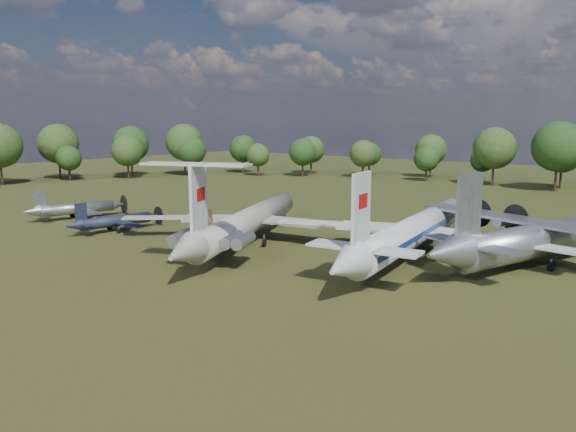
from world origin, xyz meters
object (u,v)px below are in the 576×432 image
Objects in this scene: small_prop_west at (116,223)px; small_prop_northwest at (78,211)px; tu104_jet at (414,236)px; person_on_il62 at (210,217)px; an12_transport at (538,244)px; il62_airliner at (249,226)px.

small_prop_west is 13.76m from small_prop_northwest.
person_on_il62 is (-14.57, -18.18, 3.09)m from tu104_jet.
small_prop_west is 0.89× the size of small_prop_northwest.
tu104_jet reaches higher than an12_transport.
tu104_jet is 23.86× the size of person_on_il62.
small_prop_northwest is (-13.58, 2.25, 0.14)m from small_prop_west.
an12_transport is 18.02× the size of person_on_il62.
an12_transport is at bearing 26.56° from small_prop_northwest.
il62_airliner is at bearing -114.30° from person_on_il62.
small_prop_northwest is 8.85× the size of person_on_il62.
il62_airliner is 20.73m from tu104_jet.
an12_transport is at bearing -4.51° from il62_airliner.
person_on_il62 is at bearing 2.50° from small_prop_northwest.
tu104_jet is at bearing -142.35° from an12_transport.
tu104_jet is at bearing 26.17° from small_prop_west.
person_on_il62 reaches higher than an12_transport.
tu104_jet is 41.31m from small_prop_west.
an12_transport is (12.32, 4.37, -0.01)m from tu104_jet.
person_on_il62 reaches higher than small_prop_west.
il62_airliner is at bearing 25.41° from small_prop_west.
il62_airliner reaches higher than small_prop_west.
small_prop_northwest is at bearing -59.04° from person_on_il62.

